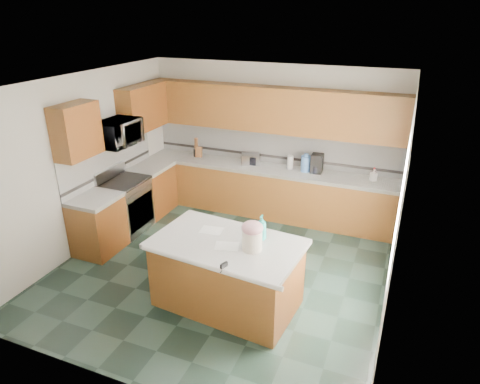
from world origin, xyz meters
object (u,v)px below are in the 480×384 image
at_px(island_base, 227,275).
at_px(island_top, 227,244).
at_px(treat_jar, 252,240).
at_px(coffee_maker, 317,163).
at_px(knife_block, 199,152).
at_px(toaster_oven, 250,159).
at_px(soap_bottle_island, 262,227).

xyz_separation_m(island_base, island_top, (0.00, 0.00, 0.46)).
xyz_separation_m(treat_jar, coffee_maker, (0.13, 2.84, 0.04)).
relative_size(island_top, knife_block, 8.97).
bearing_deg(island_top, treat_jar, -2.72).
distance_m(island_base, coffee_maker, 2.91).
xyz_separation_m(island_base, toaster_oven, (-0.73, 2.76, 0.58)).
xyz_separation_m(treat_jar, knife_block, (-2.14, 2.81, -0.02)).
relative_size(island_base, knife_block, 8.48).
xyz_separation_m(island_top, coffee_maker, (0.48, 2.79, 0.20)).
height_order(island_top, soap_bottle_island, soap_bottle_island).
bearing_deg(treat_jar, coffee_maker, 95.42).
bearing_deg(knife_block, soap_bottle_island, -62.77).
bearing_deg(island_base, toaster_oven, 110.30).
distance_m(island_base, soap_bottle_island, 0.78).
bearing_deg(toaster_oven, treat_jar, -88.91).
bearing_deg(island_top, knife_block, 128.36).
bearing_deg(coffee_maker, knife_block, 179.12).
relative_size(soap_bottle_island, toaster_oven, 1.01).
bearing_deg(island_base, treat_jar, -2.72).
height_order(island_base, island_top, island_top).
bearing_deg(soap_bottle_island, island_top, -147.28).
height_order(soap_bottle_island, toaster_oven, soap_bottle_island).
relative_size(island_top, treat_jar, 7.34).
relative_size(island_top, coffee_maker, 5.51).
distance_m(island_base, island_top, 0.46).
distance_m(soap_bottle_island, coffee_maker, 2.57).
xyz_separation_m(island_top, knife_block, (-1.79, 2.76, 0.13)).
xyz_separation_m(toaster_oven, coffee_maker, (1.21, 0.03, 0.07)).
xyz_separation_m(island_top, treat_jar, (0.35, -0.05, 0.15)).
height_order(soap_bottle_island, knife_block, soap_bottle_island).
bearing_deg(treat_jar, island_top, 179.91).
relative_size(island_top, soap_bottle_island, 5.59).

